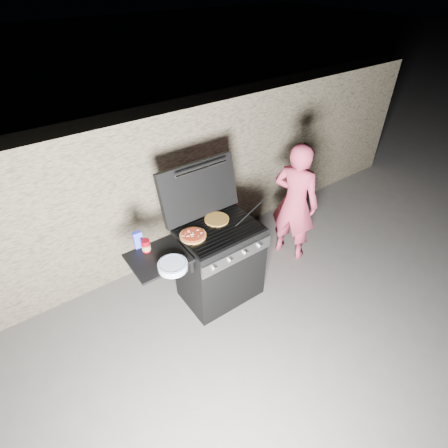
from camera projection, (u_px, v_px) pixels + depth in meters
ground at (220, 293)px, 3.94m from camera, size 50.00×50.00×0.00m
stone_wall at (168, 185)px, 4.08m from camera, size 8.00×0.35×1.80m
gas_grill at (200, 273)px, 3.55m from camera, size 1.34×0.79×0.91m
pizza_topped at (193, 235)px, 3.29m from camera, size 0.33×0.33×0.03m
pizza_plain at (217, 219)px, 3.51m from camera, size 0.27×0.27×0.01m
sauce_jar at (146, 245)px, 3.12m from camera, size 0.10×0.10×0.12m
blue_carton at (138, 240)px, 3.14m from camera, size 0.08×0.05×0.17m
plate_stack at (173, 266)px, 2.95m from camera, size 0.27×0.27×0.06m
person at (295, 203)px, 4.05m from camera, size 0.54×0.64×1.49m
tongs at (251, 212)px, 3.54m from camera, size 0.47×0.12×0.10m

